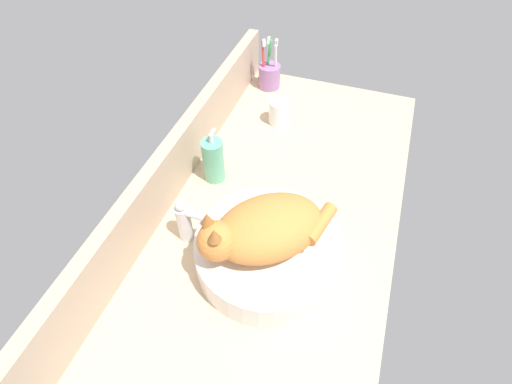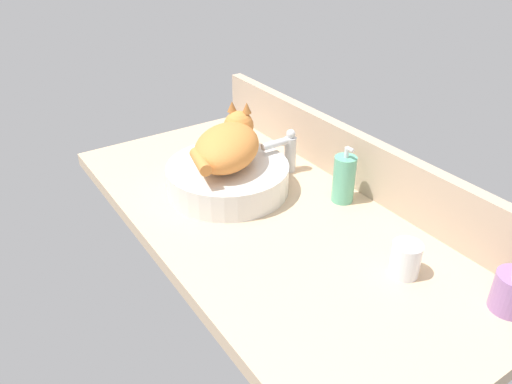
% 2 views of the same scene
% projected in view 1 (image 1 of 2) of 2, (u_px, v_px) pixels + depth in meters
% --- Properties ---
extents(ground_plane, '(1.30, 0.63, 0.04)m').
position_uv_depth(ground_plane, '(279.00, 211.00, 1.11)').
color(ground_plane, '#D1B28E').
extents(backsplash_panel, '(1.30, 0.04, 0.16)m').
position_uv_depth(backsplash_panel, '(177.00, 161.00, 1.10)').
color(backsplash_panel, tan).
rests_on(backsplash_panel, ground_plane).
extents(sink_basin, '(0.35, 0.35, 0.08)m').
position_uv_depth(sink_basin, '(268.00, 252.00, 0.94)').
color(sink_basin, silver).
rests_on(sink_basin, ground_plane).
extents(cat, '(0.29, 0.30, 0.14)m').
position_uv_depth(cat, '(263.00, 229.00, 0.87)').
color(cat, orange).
rests_on(cat, sink_basin).
extents(faucet, '(0.04, 0.12, 0.14)m').
position_uv_depth(faucet, '(188.00, 220.00, 0.97)').
color(faucet, silver).
rests_on(faucet, ground_plane).
extents(soap_dispenser, '(0.06, 0.06, 0.17)m').
position_uv_depth(soap_dispenser, '(213.00, 160.00, 1.12)').
color(soap_dispenser, '#60B793').
rests_on(soap_dispenser, ground_plane).
extents(toothbrush_cup, '(0.08, 0.08, 0.19)m').
position_uv_depth(toothbrush_cup, '(269.00, 75.00, 1.45)').
color(toothbrush_cup, '#996BA8').
rests_on(toothbrush_cup, ground_plane).
extents(water_glass, '(0.07, 0.07, 0.08)m').
position_uv_depth(water_glass, '(279.00, 113.00, 1.32)').
color(water_glass, white).
rests_on(water_glass, ground_plane).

